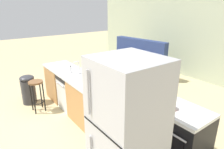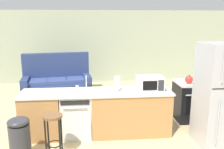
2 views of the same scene
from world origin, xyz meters
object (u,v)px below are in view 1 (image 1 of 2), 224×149
microwave (108,86)px  bar_stool (37,90)px  dishwasher (73,91)px  soap_bottle (71,70)px  refrigerator (127,136)px  trash_bin (28,89)px  couch (136,65)px  kettle (170,104)px  stove_range (180,136)px  paper_towel_roll (90,76)px

microwave → bar_stool: (-1.79, -0.74, -0.50)m
dishwasher → soap_bottle: size_ratio=4.77×
refrigerator → bar_stool: size_ratio=2.54×
trash_bin → couch: bearing=87.9°
soap_bottle → couch: size_ratio=0.08×
soap_bottle → kettle: size_ratio=0.86×
stove_range → refrigerator: bearing=-90.0°
paper_towel_roll → dishwasher: bearing=-179.1°
trash_bin → refrigerator: bearing=4.1°
soap_bottle → bar_stool: 0.91m
couch → kettle: bearing=-35.8°
refrigerator → couch: size_ratio=0.89×
trash_bin → soap_bottle: bearing=40.4°
couch → soap_bottle: bearing=-74.2°
paper_towel_roll → trash_bin: size_ratio=0.38×
stove_range → paper_towel_roll: size_ratio=3.19×
microwave → couch: size_ratio=0.24×
microwave → trash_bin: bearing=-161.1°
bar_stool → couch: bearing=96.7°
refrigerator → paper_towel_roll: bearing=162.6°
refrigerator → trash_bin: bearing=-175.9°
dishwasher → soap_bottle: bearing=-41.0°
refrigerator → microwave: size_ratio=3.75×
stove_range → microwave: size_ratio=1.80×
dishwasher → soap_bottle: (0.03, -0.03, 0.55)m
dishwasher → paper_towel_roll: 1.01m
microwave → kettle: size_ratio=2.44×
dishwasher → soap_bottle: 0.55m
dishwasher → couch: size_ratio=0.40×
stove_range → paper_towel_roll: 1.96m
dishwasher → bar_stool: 0.82m
dishwasher → couch: (-0.74, 2.71, -0.03)m
soap_bottle → trash_bin: 1.33m
couch → refrigerator: bearing=-44.3°
kettle → bar_stool: size_ratio=0.28×
paper_towel_roll → trash_bin: bearing=-154.1°
dishwasher → kettle: (2.43, 0.42, 0.56)m
paper_towel_roll → microwave: bearing=-1.2°
microwave → trash_bin: (-2.33, -0.80, -0.66)m
stove_range → microwave: 1.40m
couch → trash_bin: bearing=-92.1°
paper_towel_roll → bar_stool: (-1.14, -0.75, -0.50)m
couch → bar_stool: bearing=-83.3°
dishwasher → microwave: size_ratio=1.68×
refrigerator → soap_bottle: refrigerator is taller
stove_range → dishwasher: bearing=-168.1°
kettle → couch: 3.96m
stove_range → couch: size_ratio=0.43×
dishwasher → couch: bearing=105.3°
paper_towel_roll → couch: size_ratio=0.13×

